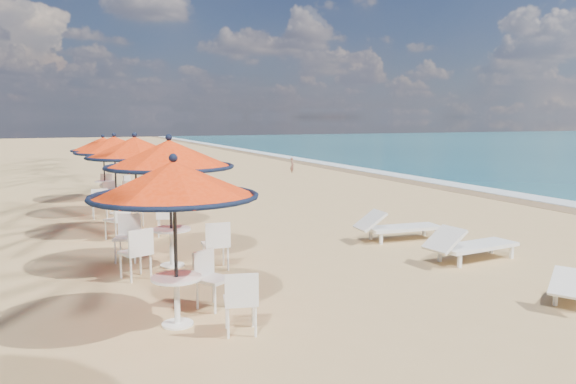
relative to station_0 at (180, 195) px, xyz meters
The scene contains 11 objects.
ground 5.69m from the station_0, ahead, with size 160.00×160.00×0.00m, color tan.
foam_strip 17.67m from the station_0, 33.42° to the left, with size 1.20×140.00×0.04m, color white.
wetsand_band 16.93m from the station_0, 35.11° to the left, with size 1.40×140.00×0.02m, color olive.
station_0 is the anchor object (origin of this frame).
station_1 3.27m from the station_0, 81.79° to the left, with size 2.52×2.52×2.63m.
station_2 6.86m from the station_0, 86.91° to the left, with size 2.47×2.47×2.58m.
station_3 10.12m from the station_0, 88.86° to the left, with size 2.39×2.39×2.49m.
station_4 13.37m from the station_0, 89.11° to the left, with size 2.25×2.25×2.35m.
lounger_mid 6.50m from the station_0, 10.92° to the left, with size 2.20×0.89×0.77m.
lounger_far 7.06m from the station_0, 30.27° to the left, with size 2.16×0.83×0.76m.
person 22.17m from the station_0, 62.30° to the left, with size 0.32×0.21×0.88m, color #945F4B.
Camera 1 is at (-7.04, -7.39, 2.96)m, focal length 35.00 mm.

